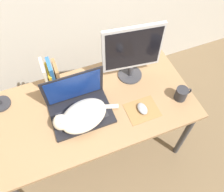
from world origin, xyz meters
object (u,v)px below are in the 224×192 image
(computer_mouse, at_px, (142,109))
(mug, at_px, (182,94))
(external_monitor, at_px, (132,52))
(laptop, at_px, (79,106))
(book_row, at_px, (52,77))
(cat, at_px, (81,116))

(computer_mouse, distance_m, mug, 0.29)
(external_monitor, height_order, computer_mouse, external_monitor)
(laptop, relative_size, external_monitor, 0.88)
(book_row, bearing_deg, laptop, -65.73)
(mug, bearing_deg, laptop, 167.06)
(laptop, relative_size, computer_mouse, 4.18)
(mug, bearing_deg, book_row, 152.88)
(external_monitor, bearing_deg, book_row, 170.36)
(book_row, relative_size, mug, 2.09)
(external_monitor, bearing_deg, laptop, -160.24)
(laptop, distance_m, book_row, 0.28)
(laptop, xyz_separation_m, external_monitor, (0.44, 0.16, 0.19))
(laptop, height_order, cat, laptop)
(computer_mouse, bearing_deg, laptop, 158.94)
(laptop, xyz_separation_m, computer_mouse, (0.39, -0.15, -0.04))
(laptop, height_order, computer_mouse, laptop)
(laptop, bearing_deg, external_monitor, 19.76)
(laptop, distance_m, external_monitor, 0.50)
(computer_mouse, bearing_deg, external_monitor, 81.65)
(computer_mouse, bearing_deg, mug, -1.17)
(computer_mouse, height_order, book_row, book_row)
(external_monitor, xyz_separation_m, computer_mouse, (-0.05, -0.31, -0.23))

